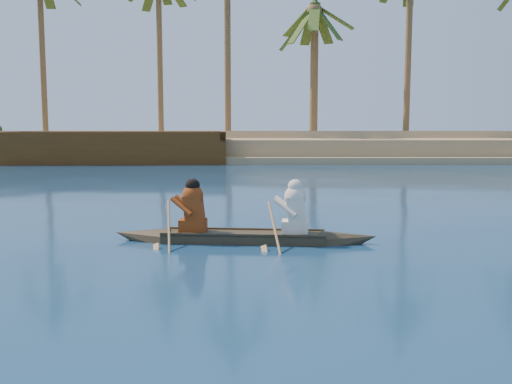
{
  "coord_description": "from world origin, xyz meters",
  "views": [
    {
      "loc": [
        8.21,
        -8.92,
        2.13
      ],
      "look_at": [
        8.23,
        2.31,
        0.81
      ],
      "focal_mm": 40.0,
      "sensor_mm": 36.0,
      "label": 1
    }
  ],
  "objects": [
    {
      "name": "sandy_embankment",
      "position": [
        0.0,
        46.89,
        0.53
      ],
      "size": [
        150.0,
        51.0,
        1.5
      ],
      "color": "tan",
      "rests_on": "ground"
    },
    {
      "name": "canoe",
      "position": [
        8.0,
        1.34,
        0.26
      ],
      "size": [
        4.87,
        1.05,
        1.33
      ],
      "rotation": [
        0.0,
        0.0,
        -0.08
      ],
      "color": "#3B3220",
      "rests_on": "ground"
    },
    {
      "name": "barge_mid",
      "position": [
        0.31,
        23.63,
        0.73
      ],
      "size": [
        12.62,
        4.74,
        2.07
      ],
      "rotation": [
        0.0,
        0.0,
        0.05
      ],
      "color": "#5C3413",
      "rests_on": "ground"
    },
    {
      "name": "palm_grove",
      "position": [
        0.0,
        35.0,
        8.0
      ],
      "size": [
        110.0,
        14.0,
        16.0
      ],
      "primitive_type": null,
      "color": "#31501C",
      "rests_on": "ground"
    },
    {
      "name": "shrub_cluster",
      "position": [
        0.0,
        31.5,
        1.2
      ],
      "size": [
        100.0,
        6.0,
        2.4
      ],
      "primitive_type": null,
      "color": "#1A3613",
      "rests_on": "ground"
    }
  ]
}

